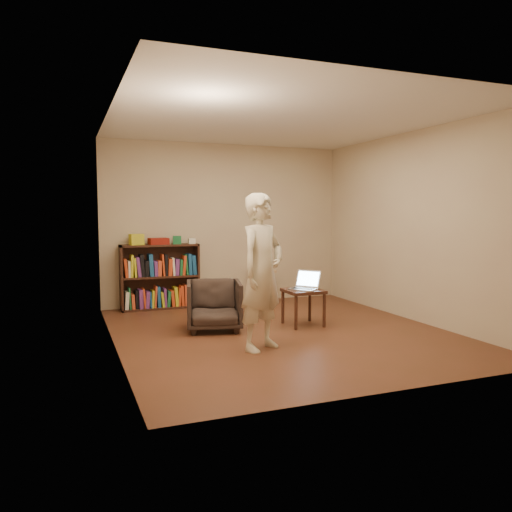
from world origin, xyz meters
name	(u,v)px	position (x,y,z in m)	size (l,w,h in m)	color
floor	(280,332)	(0.00, 0.00, 0.00)	(4.50, 4.50, 0.00)	#4D2B18
ceiling	(281,120)	(0.00, 0.00, 2.60)	(4.50, 4.50, 0.00)	silver
wall_back	(225,224)	(0.00, 2.25, 1.30)	(4.00, 4.00, 0.00)	#C2B593
wall_left	(113,230)	(-2.00, 0.00, 1.30)	(4.50, 4.50, 0.00)	#C2B593
wall_right	(414,226)	(2.00, 0.00, 1.30)	(4.50, 4.50, 0.00)	#C2B593
bookshelf	(160,280)	(-1.12, 2.09, 0.44)	(1.20, 0.30, 1.00)	black
box_yellow	(137,239)	(-1.46, 2.09, 1.08)	(0.20, 0.15, 0.16)	gold
red_cloth	(159,241)	(-1.13, 2.09, 1.05)	(0.29, 0.21, 0.10)	maroon
box_green	(177,240)	(-0.85, 2.06, 1.06)	(0.13, 0.13, 0.13)	#1B6536
box_white	(192,241)	(-0.61, 2.07, 1.04)	(0.10, 0.10, 0.08)	silver
stool	(262,276)	(0.56, 2.03, 0.44)	(0.38, 0.38, 0.54)	tan
armchair	(214,305)	(-0.74, 0.40, 0.32)	(0.68, 0.70, 0.63)	black
side_table	(303,295)	(0.43, 0.23, 0.40)	(0.47, 0.47, 0.48)	black
laptop	(305,285)	(0.46, 0.24, 0.54)	(0.47, 0.47, 0.24)	silver
person	(262,272)	(-0.51, -0.64, 0.85)	(0.62, 0.41, 1.70)	beige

